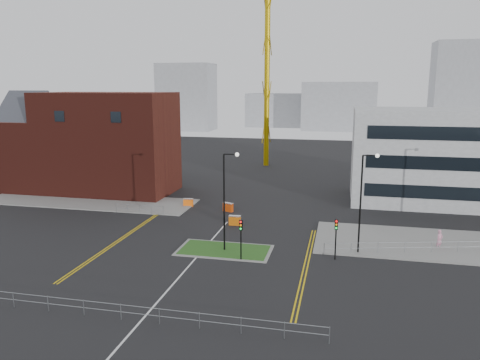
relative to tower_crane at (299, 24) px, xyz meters
name	(u,v)px	position (x,y,z in m)	size (l,w,h in m)	color
ground	(173,284)	(-3.46, -57.10, -25.89)	(200.00, 200.00, 0.00)	black
pavement_left	(89,201)	(-23.46, -35.10, -25.83)	(28.00, 8.00, 0.12)	slate
pavement_right	(443,245)	(18.54, -43.10, -25.83)	(24.00, 10.00, 0.12)	slate
island_kerb	(225,250)	(-1.46, -49.10, -25.85)	(8.60, 4.60, 0.08)	slate
grass_island	(225,250)	(-1.46, -49.10, -25.83)	(8.00, 4.00, 0.12)	#214E1A
brick_building	(89,144)	(-26.43, -29.10, -19.04)	(24.20, 10.07, 14.24)	#4D1A13
office_block	(453,157)	(22.55, -25.12, -19.88)	(25.00, 12.20, 12.00)	#A0A2A4
tower_crane	(299,24)	(0.00, 0.00, 0.00)	(49.83, 19.96, 37.47)	#B9950A
streetlamp_island	(226,194)	(-1.24, -49.10, -20.48)	(1.46, 0.36, 9.18)	black
streetlamp_right_near	(363,195)	(10.76, -47.10, -20.48)	(1.46, 0.36, 9.18)	black
traffic_light_island	(241,232)	(0.54, -51.12, -23.32)	(0.28, 0.33, 3.65)	black
traffic_light_right	(336,231)	(8.54, -49.12, -23.32)	(0.28, 0.33, 3.65)	black
railing_front	(140,311)	(-3.46, -63.10, -25.11)	(24.05, 0.05, 1.10)	gray
railing_left	(139,208)	(-14.46, -39.10, -25.14)	(6.05, 0.05, 1.10)	gray
railing_right	(432,245)	(17.04, -45.60, -25.11)	(19.05, 5.05, 1.10)	gray
centre_line	(182,274)	(-3.46, -55.10, -25.88)	(0.15, 30.00, 0.01)	silver
yellow_left_a	(124,236)	(-12.46, -47.10, -25.88)	(0.12, 24.00, 0.01)	gold
yellow_left_b	(127,236)	(-12.16, -47.10, -25.88)	(0.12, 24.00, 0.01)	gold
yellow_right_a	(304,265)	(6.04, -51.10, -25.88)	(0.12, 20.00, 0.01)	gold
yellow_right_b	(308,266)	(6.34, -51.10, -25.88)	(0.12, 20.00, 0.01)	gold
skyline_a	(187,97)	(-43.46, 62.90, -14.89)	(18.00, 12.00, 22.00)	gray
skyline_b	(339,106)	(6.54, 72.90, -17.89)	(24.00, 12.00, 16.00)	gray
skyline_c	(456,88)	(41.54, 67.90, -11.89)	(14.00, 12.00, 28.00)	gray
skyline_d	(288,110)	(-11.46, 82.90, -19.89)	(30.00, 12.00, 12.00)	gray
pedestrian	(440,239)	(17.95, -44.21, -24.98)	(0.66, 0.44, 1.82)	pink
barrier_left	(188,202)	(-9.93, -34.55, -25.34)	(1.25, 0.56, 1.02)	#FF630E
barrier_mid	(235,220)	(-2.36, -41.10, -25.30)	(1.31, 0.50, 1.09)	#C75C0B
barrier_right	(228,207)	(-4.46, -35.77, -25.31)	(1.34, 0.86, 1.07)	#C83E0B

